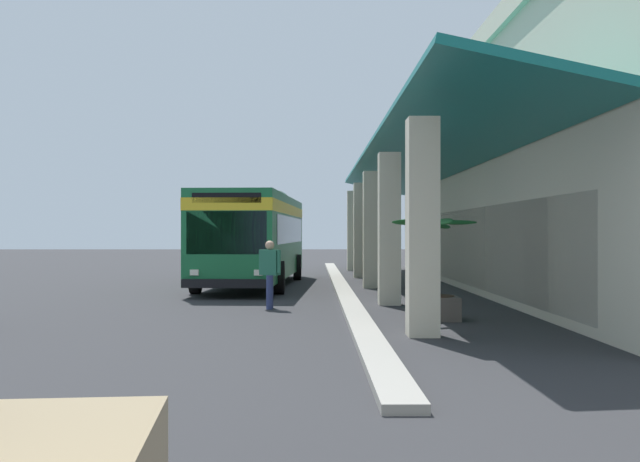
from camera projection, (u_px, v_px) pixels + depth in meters
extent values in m
plane|color=#2D2D30|center=(499.00, 293.00, 22.87)|extent=(120.00, 120.00, 0.00)
cube|color=#9E998E|center=(341.00, 286.00, 24.76)|extent=(34.64, 0.50, 0.12)
cube|color=beige|center=(629.00, 182.00, 24.87)|extent=(28.86, 11.51, 7.09)
cube|color=beige|center=(629.00, 68.00, 24.87)|extent=(29.16, 11.81, 0.60)
cube|color=beige|center=(353.00, 231.00, 36.32)|extent=(0.55, 0.55, 3.90)
cube|color=beige|center=(360.00, 230.00, 30.55)|extent=(0.55, 0.55, 3.90)
cube|color=beige|center=(371.00, 230.00, 24.78)|extent=(0.55, 0.55, 3.90)
cube|color=beige|center=(389.00, 229.00, 19.01)|extent=(0.55, 0.55, 3.90)
cube|color=beige|center=(422.00, 227.00, 13.23)|extent=(0.55, 0.55, 3.90)
cube|color=#146B66|center=(411.00, 161.00, 24.80)|extent=(28.86, 3.16, 0.82)
cube|color=#19232D|center=(460.00, 246.00, 24.81)|extent=(24.25, 0.08, 2.40)
cube|color=#196638|center=(254.00, 236.00, 25.97)|extent=(11.13, 3.20, 2.75)
cube|color=yellow|center=(254.00, 210.00, 25.98)|extent=(11.15, 3.23, 0.36)
cube|color=#19232D|center=(255.00, 230.00, 26.27)|extent=(9.38, 3.13, 0.90)
cube|color=#19232D|center=(227.00, 233.00, 20.51)|extent=(0.19, 2.24, 1.20)
cube|color=black|center=(227.00, 198.00, 20.50)|extent=(0.18, 1.94, 0.28)
cube|color=black|center=(226.00, 284.00, 20.38)|extent=(0.35, 2.46, 0.24)
cube|color=silver|center=(258.00, 273.00, 20.41)|extent=(0.07, 0.24, 0.16)
cube|color=silver|center=(194.00, 272.00, 20.50)|extent=(0.07, 0.24, 0.16)
cube|color=silver|center=(260.00, 196.00, 27.48)|extent=(2.50, 1.93, 0.24)
cylinder|color=black|center=(279.00, 278.00, 22.28)|extent=(1.00, 0.30, 1.00)
cylinder|color=black|center=(196.00, 277.00, 22.41)|extent=(1.00, 0.30, 1.00)
cylinder|color=black|center=(297.00, 267.00, 28.98)|extent=(1.00, 0.30, 1.00)
cylinder|color=black|center=(233.00, 267.00, 29.11)|extent=(1.00, 0.30, 1.00)
cylinder|color=navy|center=(269.00, 292.00, 17.86)|extent=(0.16, 0.16, 0.82)
cylinder|color=navy|center=(270.00, 291.00, 18.21)|extent=(0.16, 0.16, 0.82)
cube|color=#26664C|center=(270.00, 262.00, 18.04)|extent=(0.42, 0.53, 0.61)
sphere|color=tan|center=(270.00, 245.00, 18.04)|extent=(0.22, 0.22, 0.22)
cylinder|color=#26664C|center=(279.00, 261.00, 17.86)|extent=(0.09, 0.09, 0.55)
cylinder|color=#26664C|center=(261.00, 261.00, 18.21)|extent=(0.09, 0.09, 0.55)
cube|color=#4C4742|center=(436.00, 308.00, 15.71)|extent=(0.93, 0.93, 0.50)
cylinder|color=#332319|center=(436.00, 296.00, 15.71)|extent=(0.79, 0.79, 0.02)
cylinder|color=brown|center=(436.00, 263.00, 15.71)|extent=(0.16, 0.16, 1.40)
ellipsoid|color=#195123|center=(444.00, 222.00, 15.28)|extent=(0.91, 0.40, 0.18)
ellipsoid|color=#195123|center=(456.00, 222.00, 15.69)|extent=(0.26, 0.89, 0.14)
ellipsoid|color=#195123|center=(443.00, 226.00, 16.18)|extent=(1.02, 0.66, 0.17)
ellipsoid|color=#195123|center=(424.00, 219.00, 16.15)|extent=(0.95, 0.57, 0.18)
ellipsoid|color=#195123|center=(414.00, 222.00, 15.51)|extent=(0.59, 1.05, 0.18)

